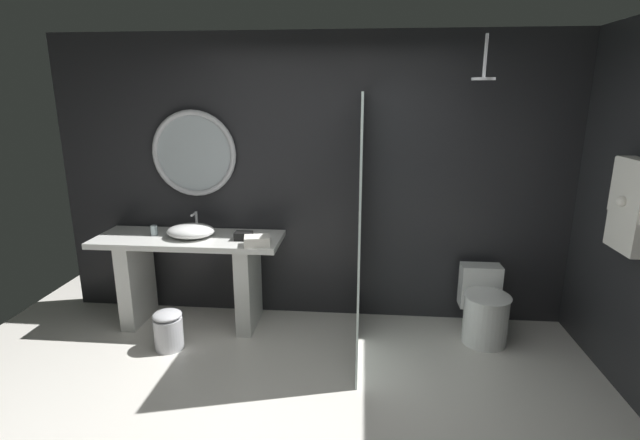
{
  "coord_description": "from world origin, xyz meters",
  "views": [
    {
      "loc": [
        0.44,
        -2.39,
        2.07
      ],
      "look_at": [
        0.13,
        0.95,
        1.18
      ],
      "focal_mm": 26.55,
      "sensor_mm": 36.0,
      "label": 1
    }
  ],
  "objects_px": {
    "folded_hand_towel": "(257,241)",
    "hanging_bathrobe": "(633,202)",
    "round_wall_mirror": "(194,154)",
    "waste_bin": "(168,330)",
    "tissue_box": "(243,236)",
    "vessel_sink": "(191,231)",
    "rain_shower_head": "(484,74)",
    "tumbler_cup": "(154,230)",
    "toilet": "(484,309)"
  },
  "relations": [
    {
      "from": "tumbler_cup",
      "to": "tissue_box",
      "type": "distance_m",
      "value": 0.84
    },
    {
      "from": "hanging_bathrobe",
      "to": "folded_hand_towel",
      "type": "bearing_deg",
      "value": 168.87
    },
    {
      "from": "toilet",
      "to": "waste_bin",
      "type": "xyz_separation_m",
      "value": [
        -2.66,
        -0.42,
        -0.1
      ]
    },
    {
      "from": "round_wall_mirror",
      "to": "waste_bin",
      "type": "bearing_deg",
      "value": -93.54
    },
    {
      "from": "vessel_sink",
      "to": "rain_shower_head",
      "type": "xyz_separation_m",
      "value": [
        2.39,
        -0.13,
        1.32
      ]
    },
    {
      "from": "tissue_box",
      "to": "toilet",
      "type": "distance_m",
      "value": 2.18
    },
    {
      "from": "rain_shower_head",
      "to": "toilet",
      "type": "xyz_separation_m",
      "value": [
        0.19,
        0.09,
        -1.94
      ]
    },
    {
      "from": "rain_shower_head",
      "to": "folded_hand_towel",
      "type": "relative_size",
      "value": 1.54
    },
    {
      "from": "waste_bin",
      "to": "round_wall_mirror",
      "type": "bearing_deg",
      "value": 86.46
    },
    {
      "from": "rain_shower_head",
      "to": "folded_hand_towel",
      "type": "bearing_deg",
      "value": -178.35
    },
    {
      "from": "tumbler_cup",
      "to": "hanging_bathrobe",
      "type": "bearing_deg",
      "value": -11.4
    },
    {
      "from": "round_wall_mirror",
      "to": "rain_shower_head",
      "type": "xyz_separation_m",
      "value": [
        2.42,
        -0.42,
        0.67
      ]
    },
    {
      "from": "vessel_sink",
      "to": "hanging_bathrobe",
      "type": "relative_size",
      "value": 0.62
    },
    {
      "from": "round_wall_mirror",
      "to": "hanging_bathrobe",
      "type": "bearing_deg",
      "value": -16.65
    },
    {
      "from": "tissue_box",
      "to": "folded_hand_towel",
      "type": "relative_size",
      "value": 0.69
    },
    {
      "from": "vessel_sink",
      "to": "hanging_bathrobe",
      "type": "xyz_separation_m",
      "value": [
        3.28,
        -0.7,
        0.49
      ]
    },
    {
      "from": "vessel_sink",
      "to": "round_wall_mirror",
      "type": "distance_m",
      "value": 0.71
    },
    {
      "from": "round_wall_mirror",
      "to": "folded_hand_towel",
      "type": "xyz_separation_m",
      "value": [
        0.67,
        -0.47,
        -0.67
      ]
    },
    {
      "from": "tissue_box",
      "to": "round_wall_mirror",
      "type": "bearing_deg",
      "value": 148.03
    },
    {
      "from": "vessel_sink",
      "to": "folded_hand_towel",
      "type": "height_order",
      "value": "vessel_sink"
    },
    {
      "from": "toilet",
      "to": "folded_hand_towel",
      "type": "height_order",
      "value": "folded_hand_towel"
    },
    {
      "from": "folded_hand_towel",
      "to": "waste_bin",
      "type": "bearing_deg",
      "value": -158.47
    },
    {
      "from": "tissue_box",
      "to": "toilet",
      "type": "relative_size",
      "value": 0.25
    },
    {
      "from": "rain_shower_head",
      "to": "toilet",
      "type": "height_order",
      "value": "rain_shower_head"
    },
    {
      "from": "folded_hand_towel",
      "to": "hanging_bathrobe",
      "type": "bearing_deg",
      "value": -11.13
    },
    {
      "from": "round_wall_mirror",
      "to": "folded_hand_towel",
      "type": "distance_m",
      "value": 1.06
    },
    {
      "from": "waste_bin",
      "to": "folded_hand_towel",
      "type": "distance_m",
      "value": 1.05
    },
    {
      "from": "round_wall_mirror",
      "to": "hanging_bathrobe",
      "type": "relative_size",
      "value": 1.15
    },
    {
      "from": "waste_bin",
      "to": "folded_hand_towel",
      "type": "xyz_separation_m",
      "value": [
        0.72,
        0.28,
        0.71
      ]
    },
    {
      "from": "toilet",
      "to": "round_wall_mirror",
      "type": "bearing_deg",
      "value": 172.72
    },
    {
      "from": "round_wall_mirror",
      "to": "waste_bin",
      "type": "height_order",
      "value": "round_wall_mirror"
    },
    {
      "from": "vessel_sink",
      "to": "hanging_bathrobe",
      "type": "height_order",
      "value": "hanging_bathrobe"
    },
    {
      "from": "round_wall_mirror",
      "to": "hanging_bathrobe",
      "type": "distance_m",
      "value": 3.46
    },
    {
      "from": "tumbler_cup",
      "to": "tissue_box",
      "type": "xyz_separation_m",
      "value": [
        0.84,
        -0.06,
        -0.01
      ]
    },
    {
      "from": "vessel_sink",
      "to": "waste_bin",
      "type": "relative_size",
      "value": 1.25
    },
    {
      "from": "waste_bin",
      "to": "vessel_sink",
      "type": "bearing_deg",
      "value": 80.35
    },
    {
      "from": "tissue_box",
      "to": "hanging_bathrobe",
      "type": "height_order",
      "value": "hanging_bathrobe"
    },
    {
      "from": "waste_bin",
      "to": "rain_shower_head",
      "type": "bearing_deg",
      "value": 7.68
    },
    {
      "from": "tumbler_cup",
      "to": "rain_shower_head",
      "type": "xyz_separation_m",
      "value": [
        2.75,
        -0.16,
        1.33
      ]
    },
    {
      "from": "tumbler_cup",
      "to": "tissue_box",
      "type": "height_order",
      "value": "tumbler_cup"
    },
    {
      "from": "tumbler_cup",
      "to": "round_wall_mirror",
      "type": "relative_size",
      "value": 0.11
    },
    {
      "from": "hanging_bathrobe",
      "to": "tissue_box",
      "type": "bearing_deg",
      "value": 166.53
    },
    {
      "from": "waste_bin",
      "to": "folded_hand_towel",
      "type": "height_order",
      "value": "folded_hand_towel"
    },
    {
      "from": "waste_bin",
      "to": "hanging_bathrobe",
      "type": "bearing_deg",
      "value": -4.05
    },
    {
      "from": "round_wall_mirror",
      "to": "hanging_bathrobe",
      "type": "xyz_separation_m",
      "value": [
        3.32,
        -0.99,
        -0.16
      ]
    },
    {
      "from": "tissue_box",
      "to": "waste_bin",
      "type": "distance_m",
      "value": 1.0
    },
    {
      "from": "vessel_sink",
      "to": "round_wall_mirror",
      "type": "height_order",
      "value": "round_wall_mirror"
    },
    {
      "from": "vessel_sink",
      "to": "waste_bin",
      "type": "xyz_separation_m",
      "value": [
        -0.08,
        -0.46,
        -0.73
      ]
    },
    {
      "from": "tissue_box",
      "to": "waste_bin",
      "type": "height_order",
      "value": "tissue_box"
    },
    {
      "from": "vessel_sink",
      "to": "rain_shower_head",
      "type": "bearing_deg",
      "value": -3.04
    }
  ]
}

